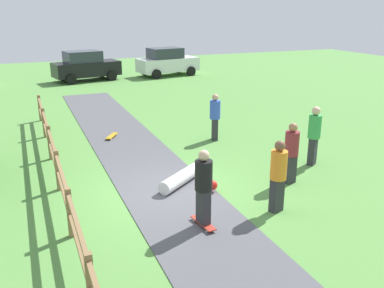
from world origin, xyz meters
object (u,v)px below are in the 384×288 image
Objects in this scene: parked_car_white at (167,62)px; bystander_orange at (278,173)px; bystander_maroon at (291,150)px; parked_car_black at (86,66)px; skater_riding at (204,185)px; bystander_green at (314,133)px; skater_fallen at (183,179)px; skateboard_loose at (112,136)px; bystander_blue at (215,115)px.

bystander_orange is at bearing -101.99° from parked_car_white.
bystander_maroon is 0.38× the size of parked_car_black.
bystander_green reaches higher than skater_riding.
bystander_maroon is at bearing -99.12° from parked_car_white.
bystander_orange is (1.49, -2.24, 0.77)m from skater_fallen.
bystander_orange is 0.97× the size of bystander_green.
parked_car_white is at bearing 78.01° from bystander_orange.
bystander_green is at bearing -44.48° from skateboard_loose.
bystander_blue is 0.93× the size of bystander_green.
bystander_green is (5.12, -5.03, 0.92)m from skateboard_loose.
skater_fallen is 0.91× the size of bystander_maroon.
parked_car_white is at bearing 63.05° from skateboard_loose.
bystander_green reaches higher than bystander_orange.
skater_riding is 3.45m from bystander_maroon.
parked_car_black is (1.16, 13.26, 0.87)m from skateboard_loose.
bystander_green is at bearing -77.77° from parked_car_black.
parked_car_black is (0.68, 20.57, -0.04)m from skater_riding.
parked_car_black is at bearing 89.15° from skater_fallen.
bystander_green reaches higher than bystander_blue.
parked_car_white is (6.26, 20.58, -0.04)m from skater_riding.
bystander_blue is 15.03m from parked_car_black.
skater_fallen is 18.32m from parked_car_black.
skater_riding reaches higher than skater_fallen.
skater_fallen is at bearing -90.85° from parked_car_black.
bystander_blue is at bearing 92.89° from bystander_maroon.
bystander_maroon is (3.65, -5.97, 0.85)m from skateboard_loose.
bystander_green is 0.41× the size of parked_car_white.
skateboard_loose is at bearing 154.97° from bystander_blue.
bystander_maroon reaches higher than skater_fallen.
bystander_blue is 5.77m from bystander_orange.
skateboard_loose is at bearing -116.95° from parked_car_white.
bystander_blue reaches higher than skateboard_loose.
bystander_maroon is at bearing 23.02° from skater_riding.
parked_car_white is (5.58, 0.00, 0.00)m from parked_car_black.
parked_car_black is 1.01× the size of parked_car_white.
skateboard_loose is 0.18× the size of parked_car_white.
parked_car_black is at bearing 97.41° from bystander_maroon.
bystander_orange is at bearing -71.91° from skateboard_loose.
parked_car_black and parked_car_white have the same top height.
parked_car_black reaches higher than bystander_maroon.
bystander_orange is 0.39× the size of parked_car_black.
skater_riding is 2.26× the size of skateboard_loose.
bystander_blue is at bearing -81.28° from parked_car_black.
skateboard_loose is 3.88m from bystander_blue.
skater_riding is at bearing -106.93° from parked_car_white.
bystander_green is 0.41× the size of parked_car_black.
bystander_orange is at bearing 1.20° from skater_riding.
skater_fallen is 0.89× the size of bystander_orange.
bystander_orange is 20.99m from parked_car_white.
parked_car_white is at bearing 73.07° from skater_riding.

